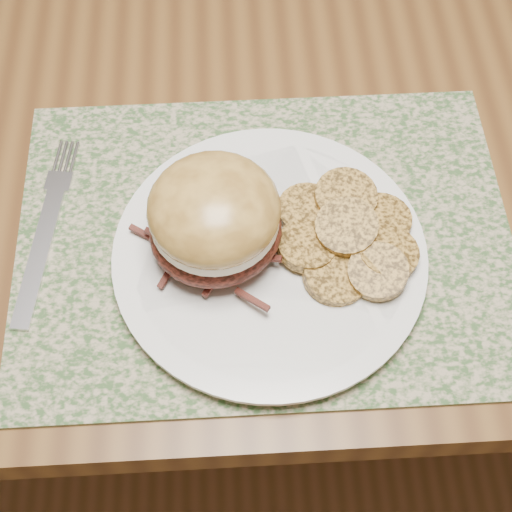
{
  "coord_description": "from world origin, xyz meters",
  "views": [
    {
      "loc": [
        -0.14,
        -0.59,
        1.31
      ],
      "look_at": [
        -0.12,
        -0.3,
        0.79
      ],
      "focal_mm": 50.0,
      "sensor_mm": 36.0,
      "label": 1
    }
  ],
  "objects_px": {
    "dinner_plate": "(270,256)",
    "pork_sandwich": "(215,218)",
    "dining_table": "(342,87)",
    "fork": "(47,227)"
  },
  "relations": [
    {
      "from": "dinner_plate",
      "to": "pork_sandwich",
      "type": "xyz_separation_m",
      "value": [
        -0.05,
        0.01,
        0.05
      ]
    },
    {
      "from": "pork_sandwich",
      "to": "dining_table",
      "type": "bearing_deg",
      "value": 39.69
    },
    {
      "from": "dining_table",
      "to": "pork_sandwich",
      "type": "relative_size",
      "value": 10.32
    },
    {
      "from": "dining_table",
      "to": "fork",
      "type": "bearing_deg",
      "value": -142.55
    },
    {
      "from": "fork",
      "to": "dinner_plate",
      "type": "bearing_deg",
      "value": -4.69
    },
    {
      "from": "dining_table",
      "to": "pork_sandwich",
      "type": "bearing_deg",
      "value": -119.34
    },
    {
      "from": "dining_table",
      "to": "dinner_plate",
      "type": "height_order",
      "value": "dinner_plate"
    },
    {
      "from": "dining_table",
      "to": "pork_sandwich",
      "type": "height_order",
      "value": "pork_sandwich"
    },
    {
      "from": "dining_table",
      "to": "fork",
      "type": "xyz_separation_m",
      "value": [
        -0.31,
        -0.24,
        0.09
      ]
    },
    {
      "from": "pork_sandwich",
      "to": "dinner_plate",
      "type": "bearing_deg",
      "value": -32.51
    }
  ]
}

